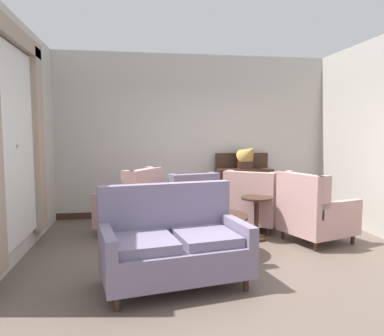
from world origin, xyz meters
TOP-DOWN VIEW (x-y plane):
  - ground at (0.00, 0.00)m, footprint 7.37×7.37m
  - wall_back at (0.00, 2.62)m, footprint 5.43×0.08m
  - wall_left at (-2.63, 0.79)m, footprint 0.08×3.67m
  - wall_right at (2.63, 0.79)m, footprint 0.08×3.67m
  - baseboard_back at (0.00, 2.57)m, footprint 5.27×0.03m
  - window_with_curtains at (-2.54, 0.34)m, footprint 0.12×2.05m
  - coffee_table at (-0.12, 0.25)m, footprint 0.91×0.91m
  - porcelain_vase at (-0.15, 0.21)m, footprint 0.20×0.20m
  - settee at (-0.73, -0.62)m, footprint 1.63×1.10m
  - armchair_near_sideboard at (-1.18, 1.30)m, footprint 1.09×1.08m
  - armchair_near_window at (1.46, 0.56)m, footprint 1.11×1.06m
  - armchair_foreground_right at (0.81, 1.37)m, footprint 1.17×1.19m
  - armchair_far_left at (-0.24, 1.60)m, footprint 1.00×1.01m
  - side_table at (0.67, 0.81)m, footprint 0.47×0.47m
  - sideboard at (0.93, 2.33)m, footprint 1.05×0.40m
  - gramophone at (0.98, 2.23)m, footprint 0.51×0.58m

SIDE VIEW (x-z plane):
  - ground at x=0.00m, z-range 0.00..0.00m
  - baseboard_back at x=0.00m, z-range 0.00..0.12m
  - side_table at x=0.67m, z-range 0.07..0.72m
  - armchair_far_left at x=-0.24m, z-range -0.06..0.89m
  - armchair_foreground_right at x=0.81m, z-range -0.08..0.92m
  - settee at x=-0.73m, z-range -0.10..0.95m
  - armchair_near_window at x=1.46m, z-range -0.09..0.95m
  - coffee_table at x=-0.12m, z-range 0.17..0.70m
  - armchair_near_sideboard at x=-1.18m, z-range -0.08..0.99m
  - sideboard at x=0.93m, z-range -0.08..1.14m
  - porcelain_vase at x=-0.15m, z-range 0.50..0.90m
  - gramophone at x=0.98m, z-range 0.93..1.48m
  - wall_back at x=0.00m, z-range 0.00..3.09m
  - wall_left at x=-2.63m, z-range 0.00..3.09m
  - wall_right at x=2.63m, z-range 0.00..3.09m
  - window_with_curtains at x=-2.54m, z-range 0.27..2.95m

